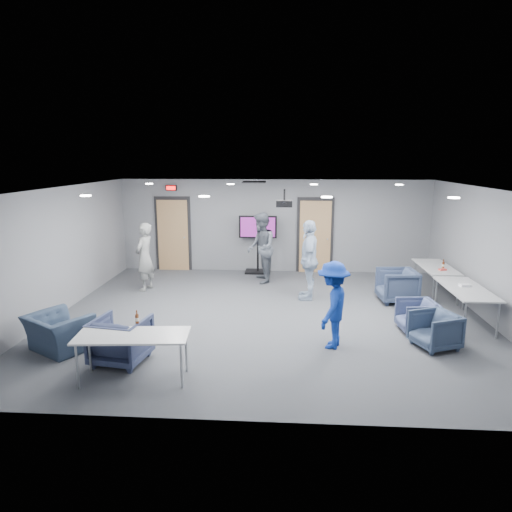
# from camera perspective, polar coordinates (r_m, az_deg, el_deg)

# --- Properties ---
(floor) EXTENTS (9.00, 9.00, 0.00)m
(floor) POSITION_cam_1_polar(r_m,az_deg,el_deg) (9.82, 1.56, -7.49)
(floor) COLOR #3D4146
(floor) RESTS_ON ground
(ceiling) EXTENTS (9.00, 9.00, 0.00)m
(ceiling) POSITION_cam_1_polar(r_m,az_deg,el_deg) (9.27, 1.65, 8.43)
(ceiling) COLOR silver
(ceiling) RESTS_ON wall_back
(wall_back) EXTENTS (9.00, 0.02, 2.70)m
(wall_back) POSITION_cam_1_polar(r_m,az_deg,el_deg) (13.39, 2.27, 3.77)
(wall_back) COLOR slate
(wall_back) RESTS_ON floor
(wall_front) EXTENTS (9.00, 0.02, 2.70)m
(wall_front) POSITION_cam_1_polar(r_m,az_deg,el_deg) (5.61, -0.00, -8.22)
(wall_front) COLOR slate
(wall_front) RESTS_ON floor
(wall_left) EXTENTS (0.02, 8.00, 2.70)m
(wall_left) POSITION_cam_1_polar(r_m,az_deg,el_deg) (10.62, -23.45, 0.55)
(wall_left) COLOR slate
(wall_left) RESTS_ON floor
(wall_right) EXTENTS (0.02, 8.00, 2.70)m
(wall_right) POSITION_cam_1_polar(r_m,az_deg,el_deg) (10.32, 27.43, -0.13)
(wall_right) COLOR slate
(wall_right) RESTS_ON floor
(door_left) EXTENTS (1.06, 0.17, 2.24)m
(door_left) POSITION_cam_1_polar(r_m,az_deg,el_deg) (13.80, -10.31, 2.64)
(door_left) COLOR black
(door_left) RESTS_ON wall_back
(door_right) EXTENTS (1.06, 0.17, 2.24)m
(door_right) POSITION_cam_1_polar(r_m,az_deg,el_deg) (13.41, 7.39, 2.47)
(door_right) COLOR black
(door_right) RESTS_ON wall_back
(exit_sign) EXTENTS (0.32, 0.08, 0.16)m
(exit_sign) POSITION_cam_1_polar(r_m,az_deg,el_deg) (13.62, -10.55, 8.37)
(exit_sign) COLOR black
(exit_sign) RESTS_ON wall_back
(hvac_diffuser) EXTENTS (0.60, 0.60, 0.03)m
(hvac_diffuser) POSITION_cam_1_polar(r_m,az_deg,el_deg) (12.09, -0.24, 9.23)
(hvac_diffuser) COLOR black
(hvac_diffuser) RESTS_ON ceiling
(downlights) EXTENTS (6.18, 3.78, 0.02)m
(downlights) POSITION_cam_1_polar(r_m,az_deg,el_deg) (9.27, 1.65, 8.34)
(downlights) COLOR white
(downlights) RESTS_ON ceiling
(person_a) EXTENTS (0.54, 0.70, 1.72)m
(person_a) POSITION_cam_1_polar(r_m,az_deg,el_deg) (11.82, -13.76, -0.11)
(person_a) COLOR gray
(person_a) RESTS_ON floor
(person_b) EXTENTS (0.86, 1.02, 1.89)m
(person_b) POSITION_cam_1_polar(r_m,az_deg,el_deg) (12.20, 0.62, 1.03)
(person_b) COLOR slate
(person_b) RESTS_ON floor
(person_c) EXTENTS (0.57, 1.15, 1.90)m
(person_c) POSITION_cam_1_polar(r_m,az_deg,el_deg) (10.84, 6.63, -0.47)
(person_c) COLOR #A9BED9
(person_c) RESTS_ON floor
(person_d) EXTENTS (0.88, 1.14, 1.56)m
(person_d) POSITION_cam_1_polar(r_m,az_deg,el_deg) (8.16, 9.57, -6.05)
(person_d) COLOR navy
(person_d) RESTS_ON floor
(chair_right_a) EXTENTS (0.91, 0.88, 0.77)m
(chair_right_a) POSITION_cam_1_polar(r_m,az_deg,el_deg) (11.15, 17.19, -3.56)
(chair_right_a) COLOR #34415B
(chair_right_a) RESTS_ON floor
(chair_right_b) EXTENTS (0.74, 0.73, 0.62)m
(chair_right_b) POSITION_cam_1_polar(r_m,az_deg,el_deg) (9.42, 19.45, -7.08)
(chair_right_b) COLOR #3D486A
(chair_right_b) RESTS_ON floor
(chair_right_c) EXTENTS (0.92, 0.90, 0.65)m
(chair_right_c) POSITION_cam_1_polar(r_m,az_deg,el_deg) (8.75, 21.46, -8.64)
(chair_right_c) COLOR #34435B
(chair_right_c) RESTS_ON floor
(chair_front_a) EXTENTS (0.95, 0.97, 0.77)m
(chair_front_a) POSITION_cam_1_polar(r_m,az_deg,el_deg) (7.91, -16.54, -10.02)
(chair_front_a) COLOR #343C5A
(chair_front_a) RESTS_ON floor
(chair_front_b) EXTENTS (1.30, 1.26, 0.65)m
(chair_front_b) POSITION_cam_1_polar(r_m,az_deg,el_deg) (8.76, -23.42, -8.76)
(chair_front_b) COLOR #324157
(chair_front_b) RESTS_ON floor
(table_right_a) EXTENTS (0.71, 1.71, 0.73)m
(table_right_a) POSITION_cam_1_polar(r_m,az_deg,el_deg) (11.91, 21.55, -1.42)
(table_right_a) COLOR #A7AAAC
(table_right_a) RESTS_ON floor
(table_right_b) EXTENTS (0.76, 1.83, 0.73)m
(table_right_b) POSITION_cam_1_polar(r_m,az_deg,el_deg) (10.17, 24.74, -3.89)
(table_right_b) COLOR #A7AAAC
(table_right_b) RESTS_ON floor
(table_front_left) EXTENTS (1.72, 0.83, 0.73)m
(table_front_left) POSITION_cam_1_polar(r_m,az_deg,el_deg) (7.14, -15.17, -9.83)
(table_front_left) COLOR #A7AAAC
(table_front_left) RESTS_ON floor
(bottle_front) EXTENTS (0.06, 0.06, 0.23)m
(bottle_front) POSITION_cam_1_polar(r_m,az_deg,el_deg) (7.50, -14.64, -7.62)
(bottle_front) COLOR #5D290F
(bottle_front) RESTS_ON table_front_left
(bottle_right) EXTENTS (0.06, 0.06, 0.23)m
(bottle_right) POSITION_cam_1_polar(r_m,az_deg,el_deg) (11.70, 22.36, -1.06)
(bottle_right) COLOR #5D290F
(bottle_right) RESTS_ON table_right_a
(snack_box) EXTENTS (0.19, 0.15, 0.04)m
(snack_box) POSITION_cam_1_polar(r_m,az_deg,el_deg) (11.52, 22.28, -1.57)
(snack_box) COLOR #D93D36
(snack_box) RESTS_ON table_right_a
(wrapper) EXTENTS (0.22, 0.16, 0.05)m
(wrapper) POSITION_cam_1_polar(r_m,az_deg,el_deg) (10.28, 24.67, -3.34)
(wrapper) COLOR white
(wrapper) RESTS_ON table_right_b
(tv_stand) EXTENTS (1.10, 0.52, 1.68)m
(tv_stand) POSITION_cam_1_polar(r_m,az_deg,el_deg) (13.23, 0.23, 1.92)
(tv_stand) COLOR black
(tv_stand) RESTS_ON floor
(projector) EXTENTS (0.33, 0.32, 0.35)m
(projector) POSITION_cam_1_polar(r_m,az_deg,el_deg) (9.29, 3.56, 6.59)
(projector) COLOR black
(projector) RESTS_ON ceiling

